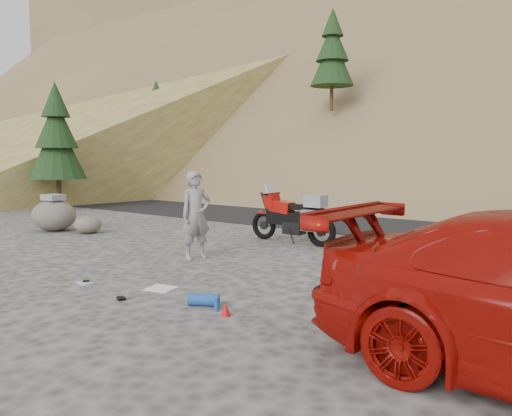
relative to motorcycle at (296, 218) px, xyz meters
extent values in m
plane|color=#413E3C|center=(-0.68, -3.63, -0.62)|extent=(140.00, 140.00, 0.00)
cube|color=black|center=(-0.68, 5.37, -0.62)|extent=(120.00, 7.00, 0.05)
cube|color=olive|center=(-30.68, 16.37, 1.38)|extent=(45.29, 46.00, 24.26)
cylinder|color=#372214|center=(-4.68, 10.37, 4.27)|extent=(0.17, 0.17, 1.40)
cone|color=#193116|center=(-4.68, 10.37, 5.82)|extent=(2.00, 2.00, 2.25)
cone|color=#193116|center=(-4.68, 10.37, 6.67)|extent=(1.50, 1.50, 1.76)
cone|color=#193116|center=(-4.68, 10.37, 7.52)|extent=(1.00, 1.00, 1.26)
cylinder|color=#372214|center=(-18.68, 12.37, 2.94)|extent=(0.15, 0.15, 1.26)
cone|color=#193116|center=(-18.68, 12.37, 4.33)|extent=(1.80, 1.80, 2.03)
cone|color=#193116|center=(-18.68, 12.37, 5.10)|extent=(1.35, 1.35, 1.58)
cone|color=#193116|center=(-18.68, 12.37, 5.87)|extent=(0.90, 0.90, 1.13)
cylinder|color=#372214|center=(-11.68, 0.87, 0.15)|extent=(0.18, 0.18, 1.54)
cone|color=#193116|center=(-11.68, 0.87, 1.85)|extent=(2.20, 2.20, 2.47)
cone|color=#193116|center=(-11.68, 0.87, 2.78)|extent=(1.65, 1.65, 1.93)
cone|color=#193116|center=(-11.68, 0.87, 3.72)|extent=(1.10, 1.10, 1.39)
torus|color=black|center=(-0.97, 0.02, -0.26)|extent=(0.73, 0.15, 0.72)
cylinder|color=black|center=(-0.97, 0.02, -0.26)|extent=(0.22, 0.07, 0.22)
torus|color=black|center=(0.73, -0.01, -0.26)|extent=(0.77, 0.17, 0.77)
cylinder|color=black|center=(0.73, -0.01, -0.26)|extent=(0.24, 0.09, 0.24)
cylinder|color=black|center=(-0.89, 0.02, 0.15)|extent=(0.41, 0.07, 0.89)
cylinder|color=black|center=(-0.73, 0.02, 0.56)|extent=(0.06, 0.68, 0.05)
cube|color=black|center=(-0.15, 0.00, -0.02)|extent=(1.32, 0.29, 0.33)
cube|color=black|center=(-0.04, 0.00, -0.24)|extent=(0.50, 0.34, 0.31)
cube|color=#9B0E08|center=(-0.40, 0.01, 0.26)|extent=(0.58, 0.34, 0.34)
cube|color=#9B0E08|center=(-0.70, 0.02, 0.39)|extent=(0.34, 0.38, 0.39)
cube|color=silver|center=(-0.78, 0.02, 0.67)|extent=(0.14, 0.33, 0.28)
cube|color=black|center=(0.12, 0.00, 0.28)|extent=(0.61, 0.25, 0.13)
cube|color=black|center=(0.54, -0.01, 0.23)|extent=(0.39, 0.21, 0.11)
cube|color=silver|center=(0.58, -0.30, 0.01)|extent=(0.44, 0.14, 0.49)
cube|color=silver|center=(0.59, 0.28, 0.01)|extent=(0.44, 0.14, 0.49)
cube|color=gray|center=(0.56, -0.01, 0.45)|extent=(0.47, 0.38, 0.29)
cube|color=#9B0E08|center=(-0.97, 0.02, 0.07)|extent=(0.33, 0.14, 0.04)
cylinder|color=black|center=(0.01, -0.20, -0.42)|extent=(0.03, 0.23, 0.40)
cylinder|color=silver|center=(0.51, -0.16, -0.18)|extent=(0.50, 0.11, 0.14)
imported|color=gray|center=(-0.69, -2.77, -0.62)|extent=(0.63, 0.77, 1.82)
ellipsoid|color=#544F48|center=(-6.65, -2.39, -0.18)|extent=(1.53, 1.36, 0.88)
cube|color=gray|center=(-6.65, -2.39, 0.35)|extent=(0.67, 0.53, 0.18)
ellipsoid|color=#544F48|center=(-5.48, -2.09, -0.38)|extent=(0.99, 0.94, 0.48)
cube|color=white|center=(0.53, -4.87, -0.62)|extent=(0.51, 0.48, 0.01)
cylinder|color=#1C4CA9|center=(1.71, -5.13, -0.53)|extent=(0.47, 0.36, 0.18)
cylinder|color=#1C4CA9|center=(2.01, -5.20, -0.53)|extent=(0.07, 0.07, 0.19)
cone|color=red|center=(2.25, -5.28, -0.53)|extent=(0.17, 0.17, 0.18)
cube|color=black|center=(0.51, -5.65, -0.60)|extent=(0.17, 0.15, 0.04)
cube|color=black|center=(-0.81, -5.34, -0.61)|extent=(0.13, 0.13, 0.03)
cube|color=#9BB7EF|center=(-0.77, -5.40, -0.62)|extent=(0.29, 0.23, 0.01)
camera|label=1|loc=(6.48, -10.24, 1.51)|focal=35.00mm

